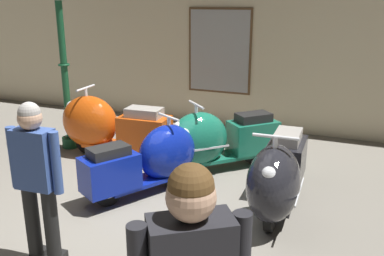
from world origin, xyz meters
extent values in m
plane|color=slate|center=(0.00, 0.00, 0.00)|extent=(60.00, 60.00, 0.00)
cube|color=beige|center=(0.00, 4.16, 1.87)|extent=(18.00, 0.20, 3.74)
cube|color=brown|center=(-0.31, 4.05, 1.48)|extent=(1.28, 0.03, 1.64)
cube|color=#9E9E9E|center=(-0.31, 4.03, 1.48)|extent=(1.20, 0.01, 1.56)
cylinder|color=black|center=(-1.72, 1.60, 0.23)|extent=(0.46, 0.12, 0.45)
cylinder|color=silver|center=(-1.72, 1.60, 0.23)|extent=(0.21, 0.12, 0.20)
cylinder|color=black|center=(-0.65, 1.67, 0.23)|extent=(0.46, 0.12, 0.45)
cylinder|color=silver|center=(-0.65, 1.67, 0.23)|extent=(0.21, 0.12, 0.20)
cube|color=#C6470F|center=(-1.19, 1.63, 0.20)|extent=(1.10, 0.48, 0.06)
ellipsoid|color=#C6470F|center=(-1.67, 1.60, 0.55)|extent=(0.99, 0.65, 0.86)
cube|color=#C6470F|center=(-0.69, 1.67, 0.48)|extent=(0.80, 0.50, 0.50)
cube|color=gray|center=(-0.69, 1.67, 0.80)|extent=(0.56, 0.35, 0.14)
sphere|color=silver|center=(-1.99, 1.58, 0.79)|extent=(0.17, 0.17, 0.17)
cylinder|color=silver|center=(-1.70, 1.60, 0.95)|extent=(0.05, 0.05, 0.32)
cylinder|color=silver|center=(-1.70, 1.60, 1.11)|extent=(0.07, 0.50, 0.04)
cylinder|color=black|center=(0.07, 1.00, 0.20)|extent=(0.26, 0.39, 0.40)
cylinder|color=silver|center=(0.07, 1.00, 0.20)|extent=(0.17, 0.21, 0.18)
cylinder|color=black|center=(-0.40, 0.16, 0.20)|extent=(0.26, 0.39, 0.40)
cylinder|color=silver|center=(-0.40, 0.16, 0.20)|extent=(0.17, 0.21, 0.18)
cube|color=navy|center=(-0.16, 0.58, 0.18)|extent=(0.78, 1.01, 0.05)
ellipsoid|color=navy|center=(0.04, 0.95, 0.49)|extent=(0.87, 0.99, 0.76)
cube|color=navy|center=(-0.38, 0.20, 0.42)|extent=(0.68, 0.79, 0.44)
cube|color=black|center=(-0.38, 0.20, 0.70)|extent=(0.48, 0.56, 0.12)
sphere|color=silver|center=(0.18, 1.20, 0.70)|extent=(0.15, 0.15, 0.15)
cylinder|color=silver|center=(0.06, 0.98, 0.84)|extent=(0.04, 0.04, 0.28)
cylinder|color=silver|center=(0.06, 0.98, 0.98)|extent=(0.40, 0.24, 0.03)
cube|color=silver|center=(-0.18, 1.08, 0.44)|extent=(0.34, 0.60, 0.02)
cylinder|color=black|center=(0.21, 1.50, 0.21)|extent=(0.36, 0.37, 0.43)
cylinder|color=silver|center=(0.21, 1.50, 0.21)|extent=(0.21, 0.21, 0.19)
cylinder|color=black|center=(0.92, 2.23, 0.21)|extent=(0.36, 0.37, 0.43)
cylinder|color=silver|center=(0.92, 2.23, 0.21)|extent=(0.21, 0.21, 0.19)
cube|color=#196B51|center=(0.57, 1.86, 0.19)|extent=(0.98, 1.00, 0.05)
ellipsoid|color=#196B51|center=(0.25, 1.54, 0.52)|extent=(1.02, 1.03, 0.81)
cube|color=#196B51|center=(0.89, 2.20, 0.45)|extent=(0.81, 0.82, 0.47)
cube|color=black|center=(0.89, 2.20, 0.75)|extent=(0.57, 0.58, 0.13)
sphere|color=silver|center=(0.04, 1.32, 0.74)|extent=(0.16, 0.16, 0.16)
cylinder|color=silver|center=(0.23, 1.51, 0.89)|extent=(0.05, 0.05, 0.30)
cylinder|color=silver|center=(0.23, 1.51, 1.04)|extent=(0.36, 0.35, 0.03)
cube|color=silver|center=(0.45, 1.35, 0.46)|extent=(0.51, 0.53, 0.03)
cylinder|color=black|center=(1.59, 0.35, 0.22)|extent=(0.11, 0.45, 0.44)
cylinder|color=silver|center=(1.59, 0.35, 0.22)|extent=(0.11, 0.20, 0.20)
cylinder|color=black|center=(1.55, 1.41, 0.22)|extent=(0.11, 0.45, 0.44)
cylinder|color=silver|center=(1.55, 1.41, 0.22)|extent=(0.11, 0.20, 0.20)
cube|color=black|center=(1.57, 0.88, 0.20)|extent=(0.44, 1.07, 0.06)
ellipsoid|color=black|center=(1.59, 0.40, 0.54)|extent=(0.61, 0.96, 0.85)
cube|color=black|center=(1.55, 1.36, 0.47)|extent=(0.47, 0.77, 0.49)
cube|color=gray|center=(1.55, 1.36, 0.78)|extent=(0.33, 0.55, 0.13)
sphere|color=silver|center=(1.60, 0.09, 0.77)|extent=(0.17, 0.17, 0.17)
cylinder|color=silver|center=(1.59, 0.37, 0.93)|extent=(0.05, 0.05, 0.31)
cylinder|color=silver|center=(1.59, 0.37, 1.08)|extent=(0.49, 0.05, 0.04)
cube|color=silver|center=(1.87, 0.42, 0.48)|extent=(0.04, 0.75, 0.03)
cylinder|color=#144728|center=(-2.21, 1.75, 0.09)|extent=(0.28, 0.28, 0.18)
cylinder|color=#144728|center=(-2.21, 1.75, 1.31)|extent=(0.11, 0.11, 2.27)
torus|color=#144728|center=(-2.21, 1.75, 1.43)|extent=(0.19, 0.19, 0.04)
cylinder|color=black|center=(-0.18, -1.09, 0.48)|extent=(0.14, 0.14, 0.80)
cube|color=black|center=(-0.40, -1.09, 0.04)|extent=(0.12, 0.26, 0.08)
cylinder|color=black|center=(-0.40, -1.11, 0.48)|extent=(0.14, 0.14, 0.80)
cube|color=#334C8C|center=(-0.29, -1.10, 1.08)|extent=(0.38, 0.22, 0.56)
cylinder|color=#334C8C|center=(-0.06, -1.08, 1.07)|extent=(0.09, 0.09, 0.58)
cylinder|color=#334C8C|center=(-0.52, -1.11, 1.07)|extent=(0.09, 0.09, 0.58)
sphere|color=tan|center=(-0.29, -1.10, 1.46)|extent=(0.21, 0.21, 0.21)
sphere|color=gray|center=(-0.29, -1.10, 1.51)|extent=(0.20, 0.20, 0.20)
sphere|color=tan|center=(1.73, -2.25, 1.61)|extent=(0.24, 0.24, 0.24)
sphere|color=brown|center=(1.73, -2.25, 1.66)|extent=(0.22, 0.22, 0.22)
camera|label=1|loc=(2.41, -3.86, 2.47)|focal=39.78mm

